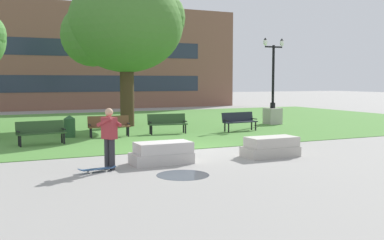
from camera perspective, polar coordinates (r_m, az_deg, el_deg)
The scene contains 15 objects.
ground_plane at distance 16.03m, azimuth -0.33°, elevation -3.81°, with size 140.00×140.00×0.00m, color gray.
grass_lawn at distance 25.42m, azimuth -9.61°, elevation -0.58°, with size 40.00×20.00×0.02m, color #4C8438.
concrete_block_center at distance 13.42m, azimuth -3.80°, elevation -4.23°, with size 1.80×0.90×0.64m.
concrete_block_left at distance 14.84m, azimuth 9.99°, elevation -3.40°, with size 1.80×0.90×0.64m.
person_skateboarder at distance 12.57m, azimuth -10.45°, elevation -1.84°, with size 0.64×0.58×1.71m.
skateboard at distance 12.42m, azimuth -11.95°, elevation -6.11°, with size 1.04×0.32×0.14m.
puddle at distance 11.81m, azimuth -1.17°, elevation -6.99°, with size 1.39×1.39×0.01m, color #47515B.
park_bench_near_left at distance 18.05m, azimuth -18.62°, elevation -1.36°, with size 1.85×0.72×0.90m.
park_bench_near_right at distance 19.91m, azimuth -10.49°, elevation -0.60°, with size 1.84×0.68×0.90m.
park_bench_far_left at distance 21.92m, azimuth 6.01°, elevation -0.03°, with size 1.84×0.69×0.90m.
park_bench_far_right at distance 20.76m, azimuth -3.16°, elevation -0.30°, with size 1.85×0.74×0.90m.
lamp_post_center at distance 25.65m, azimuth 10.21°, elevation 1.69°, with size 1.32×0.80×4.81m.
tree_near_left at distance 24.46m, azimuth -8.54°, elevation 11.83°, with size 6.34×6.04×8.01m.
trash_bin at distance 20.06m, azimuth -15.29°, elevation -0.75°, with size 0.49×0.49×0.96m.
building_facade_distant at distance 39.59m, azimuth -14.75°, elevation 7.83°, with size 30.26×1.03×9.03m.
Camera 1 is at (-6.49, -14.45, 2.46)m, focal length 42.00 mm.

